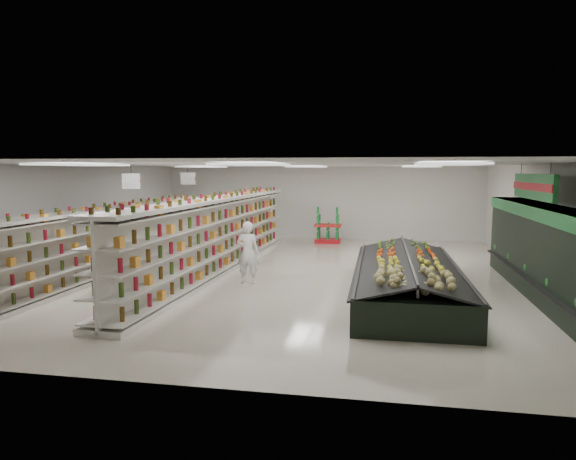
% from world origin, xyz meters
% --- Properties ---
extents(floor, '(16.00, 16.00, 0.00)m').
position_xyz_m(floor, '(0.00, 0.00, 0.00)').
color(floor, beige).
rests_on(floor, ground).
extents(ceiling, '(14.00, 16.00, 0.02)m').
position_xyz_m(ceiling, '(0.00, 0.00, 3.20)').
color(ceiling, white).
rests_on(ceiling, wall_back).
extents(wall_back, '(14.00, 0.02, 3.20)m').
position_xyz_m(wall_back, '(0.00, 8.00, 1.60)').
color(wall_back, silver).
rests_on(wall_back, floor).
extents(wall_front, '(14.00, 0.02, 3.20)m').
position_xyz_m(wall_front, '(0.00, -8.00, 1.60)').
color(wall_front, silver).
rests_on(wall_front, floor).
extents(wall_left, '(0.02, 16.00, 3.20)m').
position_xyz_m(wall_left, '(-7.00, 0.00, 1.60)').
color(wall_left, silver).
rests_on(wall_left, floor).
extents(wall_right, '(0.02, 16.00, 3.20)m').
position_xyz_m(wall_right, '(7.00, 0.00, 1.60)').
color(wall_right, silver).
rests_on(wall_right, floor).
extents(produce_wall_case, '(0.93, 8.00, 2.20)m').
position_xyz_m(produce_wall_case, '(6.53, -1.50, 1.24)').
color(produce_wall_case, black).
rests_on(produce_wall_case, floor).
extents(aisle_sign_near, '(0.52, 0.06, 0.75)m').
position_xyz_m(aisle_sign_near, '(-3.80, -2.00, 2.75)').
color(aisle_sign_near, white).
rests_on(aisle_sign_near, ceiling).
extents(aisle_sign_far, '(0.52, 0.06, 0.75)m').
position_xyz_m(aisle_sign_far, '(-3.80, 2.00, 2.75)').
color(aisle_sign_far, white).
rests_on(aisle_sign_far, ceiling).
extents(hortifruti_banner, '(0.12, 3.20, 0.95)m').
position_xyz_m(hortifruti_banner, '(6.25, -1.50, 2.65)').
color(hortifruti_banner, '#1F7734').
rests_on(hortifruti_banner, ceiling).
extents(gondola_left, '(1.11, 11.37, 1.97)m').
position_xyz_m(gondola_left, '(-5.13, -0.37, 0.90)').
color(gondola_left, silver).
rests_on(gondola_left, floor).
extents(gondola_center, '(1.35, 12.85, 2.22)m').
position_xyz_m(gondola_center, '(-2.14, 0.08, 1.02)').
color(gondola_center, silver).
rests_on(gondola_center, floor).
extents(produce_island, '(2.56, 6.94, 1.03)m').
position_xyz_m(produce_island, '(3.35, -2.04, 0.47)').
color(produce_island, black).
rests_on(produce_island, floor).
extents(soda_endcap, '(1.09, 0.75, 1.39)m').
position_xyz_m(soda_endcap, '(0.50, 6.69, 0.68)').
color(soda_endcap, red).
rests_on(soda_endcap, floor).
extents(shopper_main, '(0.63, 0.43, 1.68)m').
position_xyz_m(shopper_main, '(-0.81, -1.40, 0.84)').
color(shopper_main, white).
rests_on(shopper_main, floor).
extents(shopper_background, '(0.59, 0.85, 1.64)m').
position_xyz_m(shopper_background, '(-3.36, 2.66, 0.82)').
color(shopper_background, '#96855C').
rests_on(shopper_background, floor).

